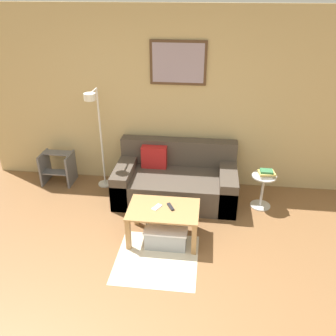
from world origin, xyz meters
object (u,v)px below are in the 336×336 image
at_px(couch, 176,180).
at_px(remote_control, 171,207).
at_px(coffee_table, 163,215).
at_px(step_stool, 58,167).
at_px(cell_phone, 157,207).
at_px(side_table, 263,188).
at_px(floor_lamp, 97,128).
at_px(storage_bin, 167,232).
at_px(book_stack, 266,173).

relative_size(couch, remote_control, 11.24).
height_order(coffee_table, step_stool, step_stool).
bearing_deg(cell_phone, side_table, 60.94).
bearing_deg(couch, remote_control, -88.09).
relative_size(floor_lamp, step_stool, 3.14).
xyz_separation_m(storage_bin, floor_lamp, (-1.11, 1.07, 0.86)).
bearing_deg(cell_phone, remote_control, 35.56).
bearing_deg(book_stack, coffee_table, -146.13).
relative_size(coffee_table, side_table, 1.74).
height_order(book_stack, step_stool, book_stack).
height_order(coffee_table, cell_phone, cell_phone).
height_order(couch, book_stack, couch).
distance_m(floor_lamp, side_table, 2.42).
bearing_deg(remote_control, floor_lamp, 111.75).
xyz_separation_m(floor_lamp, step_stool, (-0.73, 0.14, -0.72)).
bearing_deg(book_stack, storage_bin, -143.85).
xyz_separation_m(storage_bin, remote_control, (0.03, 0.08, 0.31)).
height_order(couch, cell_phone, couch).
bearing_deg(remote_control, couch, 64.59).
height_order(side_table, remote_control, side_table).
bearing_deg(storage_bin, coffee_table, 137.88).
bearing_deg(remote_control, cell_phone, 159.60).
distance_m(coffee_table, floor_lamp, 1.61).
relative_size(side_table, book_stack, 2.08).
bearing_deg(floor_lamp, step_stool, 169.17).
height_order(book_stack, remote_control, book_stack).
relative_size(coffee_table, cell_phone, 5.96).
height_order(couch, side_table, couch).
bearing_deg(remote_control, step_stool, 121.51).
height_order(floor_lamp, side_table, floor_lamp).
height_order(side_table, step_stool, step_stool).
bearing_deg(storage_bin, book_stack, 36.15).
bearing_deg(cell_phone, storage_bin, 4.20).
relative_size(coffee_table, remote_control, 5.56).
bearing_deg(floor_lamp, coffee_table, -43.99).
bearing_deg(book_stack, cell_phone, -148.22).
xyz_separation_m(coffee_table, step_stool, (-1.79, 1.17, -0.08)).
bearing_deg(couch, storage_bin, -90.16).
distance_m(cell_phone, step_stool, 2.07).
bearing_deg(couch, coffee_table, -92.85).
distance_m(side_table, step_stool, 3.06).
bearing_deg(side_table, floor_lamp, 175.73).
bearing_deg(storage_bin, step_stool, 146.66).
height_order(book_stack, cell_phone, book_stack).
xyz_separation_m(remote_control, cell_phone, (-0.16, -0.02, -0.01)).
height_order(storage_bin, side_table, side_table).
distance_m(book_stack, cell_phone, 1.58).
height_order(coffee_table, storage_bin, coffee_table).
height_order(storage_bin, step_stool, step_stool).
relative_size(book_stack, step_stool, 0.48).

